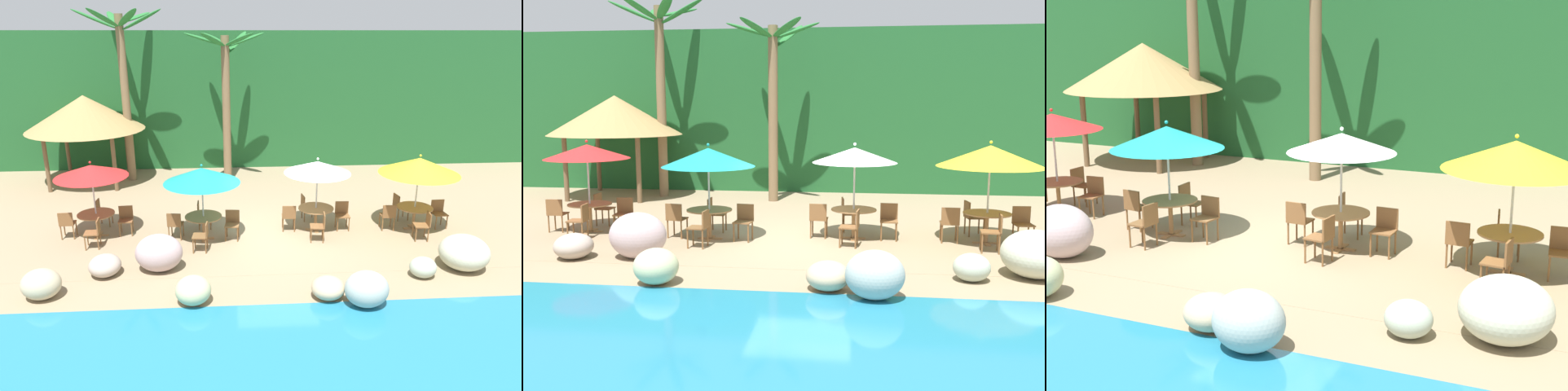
{
  "view_description": "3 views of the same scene",
  "coord_description": "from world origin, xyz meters",
  "views": [
    {
      "loc": [
        -1.4,
        -13.56,
        5.95
      ],
      "look_at": [
        -0.45,
        0.47,
        1.12
      ],
      "focal_mm": 32.99,
      "sensor_mm": 36.0,
      "label": 1
    },
    {
      "loc": [
        1.28,
        -13.72,
        3.25
      ],
      "look_at": [
        -0.39,
        -0.18,
        1.11
      ],
      "focal_mm": 40.06,
      "sensor_mm": 36.0,
      "label": 2
    },
    {
      "loc": [
        5.74,
        -11.86,
        4.27
      ],
      "look_at": [
        0.55,
        0.34,
        0.98
      ],
      "focal_mm": 49.22,
      "sensor_mm": 36.0,
      "label": 3
    }
  ],
  "objects": [
    {
      "name": "rock_seawall",
      "position": [
        1.38,
        -2.95,
        0.39
      ],
      "size": [
        15.23,
        2.98,
        0.99
      ],
      "color": "#BFC491",
      "rests_on": "ground"
    },
    {
      "name": "chair_teal_seaward",
      "position": [
        -1.36,
        -0.19,
        0.51
      ],
      "size": [
        0.46,
        0.47,
        0.87
      ],
      "color": "brown",
      "rests_on": "ground"
    },
    {
      "name": "palm_tree_second",
      "position": [
        -1.47,
        5.68,
        4.02
      ],
      "size": [
        3.13,
        2.8,
        6.0
      ],
      "color": "brown",
      "rests_on": "ground"
    },
    {
      "name": "chair_yellow_inland",
      "position": [
        4.18,
        0.99,
        0.51
      ],
      "size": [
        0.48,
        0.47,
        0.87
      ],
      "color": "brown",
      "rests_on": "ground"
    },
    {
      "name": "chair_red_seaward",
      "position": [
        -4.62,
        0.4,
        0.51
      ],
      "size": [
        0.45,
        0.46,
        0.87
      ],
      "color": "brown",
      "rests_on": "ground"
    },
    {
      "name": "chair_yellow_seaward",
      "position": [
        5.22,
        0.3,
        0.51
      ],
      "size": [
        0.44,
        0.45,
        0.87
      ],
      "color": "brown",
      "rests_on": "ground"
    },
    {
      "name": "ground_plane",
      "position": [
        0.0,
        0.0,
        0.0
      ],
      "size": [
        120.0,
        120.0,
        0.0
      ],
      "primitive_type": "plane",
      "color": "#937F60"
    },
    {
      "name": "umbrella_yellow",
      "position": [
        4.38,
        0.16,
        2.07
      ],
      "size": [
        2.45,
        2.45,
        2.43
      ],
      "color": "silver",
      "rests_on": "ground"
    },
    {
      "name": "chair_red_right",
      "position": [
        -5.3,
        -0.6,
        0.51
      ],
      "size": [
        0.46,
        0.45,
        0.87
      ],
      "color": "brown",
      "rests_on": "ground"
    },
    {
      "name": "chair_teal_right",
      "position": [
        -2.19,
        -1.04,
        0.51
      ],
      "size": [
        0.46,
        0.45,
        0.87
      ],
      "color": "brown",
      "rests_on": "ground"
    },
    {
      "name": "dining_table_red",
      "position": [
        -5.46,
        0.24,
        0.61
      ],
      "size": [
        1.1,
        1.1,
        0.74
      ],
      "color": "#A37547",
      "rests_on": "ground"
    },
    {
      "name": "chair_teal_inland",
      "position": [
        -2.31,
        0.66,
        0.51
      ],
      "size": [
        0.43,
        0.42,
        0.87
      ],
      "color": "brown",
      "rests_on": "ground"
    },
    {
      "name": "chair_red_left",
      "position": [
        -6.3,
        0.11,
        0.51
      ],
      "size": [
        0.44,
        0.45,
        0.87
      ],
      "color": "brown",
      "rests_on": "ground"
    },
    {
      "name": "umbrella_white",
      "position": [
        1.26,
        0.29,
        2.05
      ],
      "size": [
        2.03,
        2.03,
        2.35
      ],
      "color": "silver",
      "rests_on": "ground"
    },
    {
      "name": "foliage_backdrop",
      "position": [
        0.0,
        9.0,
        3.0
      ],
      "size": [
        28.0,
        2.4,
        6.0
      ],
      "color": "#1E5628",
      "rests_on": "ground"
    },
    {
      "name": "terrace_deck",
      "position": [
        0.0,
        0.0,
        0.0
      ],
      "size": [
        18.0,
        5.2,
        0.01
      ],
      "color": "#937F60",
      "rests_on": "ground"
    },
    {
      "name": "palm_tree_nearest",
      "position": [
        -5.49,
        6.18,
        4.56
      ],
      "size": [
        3.45,
        3.3,
        6.81
      ],
      "color": "brown",
      "rests_on": "ground"
    },
    {
      "name": "chair_white_seaward",
      "position": [
        2.12,
        0.34,
        0.51
      ],
      "size": [
        0.44,
        0.44,
        0.87
      ],
      "color": "brown",
      "rests_on": "ground"
    },
    {
      "name": "dining_table_white",
      "position": [
        1.26,
        0.29,
        0.61
      ],
      "size": [
        1.1,
        1.1,
        0.74
      ],
      "color": "#A37547",
      "rests_on": "ground"
    },
    {
      "name": "dining_table_teal",
      "position": [
        -2.21,
        -0.18,
        0.61
      ],
      "size": [
        1.1,
        1.1,
        0.74
      ],
      "color": "#A37547",
      "rests_on": "ground"
    },
    {
      "name": "umbrella_teal",
      "position": [
        -2.21,
        -0.18,
        2.0
      ],
      "size": [
        2.24,
        2.24,
        2.34
      ],
      "color": "silver",
      "rests_on": "ground"
    },
    {
      "name": "palapa_hut",
      "position": [
        -7.13,
        6.0,
        2.87
      ],
      "size": [
        4.65,
        4.65,
        3.57
      ],
      "color": "brown",
      "rests_on": "ground"
    },
    {
      "name": "umbrella_red",
      "position": [
        -5.46,
        0.24,
        2.07
      ],
      "size": [
        2.13,
        2.13,
        2.37
      ],
      "color": "silver",
      "rests_on": "ground"
    },
    {
      "name": "chair_white_inland",
      "position": [
        1.09,
        1.12,
        0.51
      ],
      "size": [
        0.47,
        0.46,
        0.87
      ],
      "color": "brown",
      "rests_on": "ground"
    },
    {
      "name": "chair_white_right",
      "position": [
        1.25,
        -0.57,
        0.51
      ],
      "size": [
        0.48,
        0.47,
        0.87
      ],
      "color": "brown",
      "rests_on": "ground"
    },
    {
      "name": "chair_white_left",
      "position": [
        0.41,
        0.25,
        0.51
      ],
      "size": [
        0.44,
        0.45,
        0.87
      ],
      "color": "brown",
      "rests_on": "ground"
    },
    {
      "name": "dining_table_yellow",
      "position": [
        4.38,
        0.16,
        0.61
      ],
      "size": [
        1.1,
        1.1,
        0.74
      ],
      "color": "#A37547",
      "rests_on": "ground"
    },
    {
      "name": "chair_teal_left",
      "position": [
        -3.07,
        -0.16,
        0.51
      ],
      "size": [
        0.47,
        0.48,
        0.87
      ],
      "color": "brown",
      "rests_on": "ground"
    },
    {
      "name": "chair_yellow_left",
      "position": [
        3.52,
        0.11,
        0.51
      ],
      "size": [
        0.44,
        0.45,
        0.87
      ],
      "color": "brown",
      "rests_on": "ground"
    },
    {
      "name": "chair_yellow_right",
      "position": [
        4.37,
        -0.7,
        0.51
      ],
      "size": [
        0.47,
        0.47,
        0.87
      ],
      "color": "brown",
      "rests_on": "ground"
    },
    {
      "name": "chair_red_inland",
      "position": [
        -5.53,
        1.1,
        0.51
      ],
      "size": [
        0.44,
        0.43,
        0.87
      ],
      "color": "brown",
      "rests_on": "ground"
    }
  ]
}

